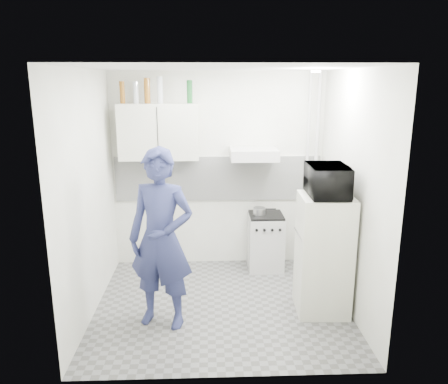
{
  "coord_description": "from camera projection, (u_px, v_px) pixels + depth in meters",
  "views": [
    {
      "loc": [
        -0.14,
        -4.49,
        2.47
      ],
      "look_at": [
        0.04,
        0.3,
        1.25
      ],
      "focal_mm": 35.0,
      "sensor_mm": 36.0,
      "label": 1
    }
  ],
  "objects": [
    {
      "name": "person",
      "position": [
        161.0,
        239.0,
        4.38
      ],
      "size": [
        0.77,
        0.61,
        1.86
      ],
      "primitive_type": "imported",
      "rotation": [
        0.0,
        0.0,
        -0.28
      ],
      "color": "navy",
      "rests_on": "floor"
    },
    {
      "name": "wall_right",
      "position": [
        351.0,
        193.0,
        4.7
      ],
      "size": [
        0.0,
        2.6,
        2.6
      ],
      "primitive_type": "plane",
      "rotation": [
        1.57,
        0.0,
        -1.57
      ],
      "color": "white",
      "rests_on": "floor"
    },
    {
      "name": "bottle_c",
      "position": [
        147.0,
        91.0,
        5.39
      ],
      "size": [
        0.07,
        0.07,
        0.31
      ],
      "primitive_type": "cylinder",
      "color": "brown",
      "rests_on": "upper_cabinet"
    },
    {
      "name": "upper_cabinet",
      "position": [
        159.0,
        132.0,
        5.52
      ],
      "size": [
        1.0,
        0.35,
        0.7
      ],
      "primitive_type": "cube",
      "color": "beige",
      "rests_on": "wall_back"
    },
    {
      "name": "wall_back",
      "position": [
        218.0,
        171.0,
        5.85
      ],
      "size": [
        2.8,
        0.0,
        2.8
      ],
      "primitive_type": "plane",
      "rotation": [
        1.57,
        0.0,
        0.0
      ],
      "color": "white",
      "rests_on": "floor"
    },
    {
      "name": "ceiling_spot_fixture",
      "position": [
        316.0,
        71.0,
        4.56
      ],
      "size": [
        0.1,
        0.1,
        0.02
      ],
      "primitive_type": "cylinder",
      "color": "white",
      "rests_on": "ceiling"
    },
    {
      "name": "wall_left",
      "position": [
        88.0,
        196.0,
        4.59
      ],
      "size": [
        0.0,
        2.6,
        2.6
      ],
      "primitive_type": "plane",
      "rotation": [
        1.57,
        0.0,
        1.57
      ],
      "color": "white",
      "rests_on": "floor"
    },
    {
      "name": "fridge",
      "position": [
        323.0,
        254.0,
        4.71
      ],
      "size": [
        0.57,
        0.57,
        1.31
      ],
      "primitive_type": "cube",
      "rotation": [
        0.0,
        0.0,
        -0.04
      ],
      "color": "beige",
      "rests_on": "floor"
    },
    {
      "name": "ceiling",
      "position": [
        221.0,
        68.0,
        4.32
      ],
      "size": [
        2.8,
        2.8,
        0.0
      ],
      "primitive_type": "plane",
      "color": "white",
      "rests_on": "wall_back"
    },
    {
      "name": "bottle_d",
      "position": [
        160.0,
        90.0,
        5.39
      ],
      "size": [
        0.07,
        0.07,
        0.33
      ],
      "primitive_type": "cylinder",
      "color": "#B2B7BC",
      "rests_on": "upper_cabinet"
    },
    {
      "name": "bottle_a",
      "position": [
        122.0,
        92.0,
        5.38
      ],
      "size": [
        0.06,
        0.06,
        0.27
      ],
      "primitive_type": "cylinder",
      "color": "brown",
      "rests_on": "upper_cabinet"
    },
    {
      "name": "range_hood",
      "position": [
        254.0,
        154.0,
        5.56
      ],
      "size": [
        0.6,
        0.5,
        0.14
      ],
      "primitive_type": "cube",
      "color": "beige",
      "rests_on": "wall_back"
    },
    {
      "name": "pipe_b",
      "position": [
        306.0,
        171.0,
        5.82
      ],
      "size": [
        0.04,
        0.04,
        2.6
      ],
      "primitive_type": "cylinder",
      "color": "beige",
      "rests_on": "floor"
    },
    {
      "name": "backsplash",
      "position": [
        218.0,
        178.0,
        5.86
      ],
      "size": [
        2.74,
        0.03,
        0.6
      ],
      "primitive_type": "cube",
      "color": "white",
      "rests_on": "wall_back"
    },
    {
      "name": "stove_top",
      "position": [
        266.0,
        215.0,
        5.77
      ],
      "size": [
        0.44,
        0.44,
        0.03
      ],
      "primitive_type": "cube",
      "color": "black",
      "rests_on": "stove"
    },
    {
      "name": "microwave",
      "position": [
        328.0,
        181.0,
        4.5
      ],
      "size": [
        0.59,
        0.41,
        0.32
      ],
      "primitive_type": "imported",
      "rotation": [
        0.0,
        0.0,
        1.55
      ],
      "color": "black",
      "rests_on": "fridge"
    },
    {
      "name": "saucepan",
      "position": [
        259.0,
        211.0,
        5.75
      ],
      "size": [
        0.16,
        0.16,
        0.09
      ],
      "primitive_type": "cylinder",
      "color": "silver",
      "rests_on": "stove_top"
    },
    {
      "name": "stove",
      "position": [
        265.0,
        242.0,
        5.87
      ],
      "size": [
        0.46,
        0.46,
        0.73
      ],
      "primitive_type": "cube",
      "color": "beige",
      "rests_on": "floor"
    },
    {
      "name": "bottle_e",
      "position": [
        190.0,
        92.0,
        5.41
      ],
      "size": [
        0.07,
        0.07,
        0.28
      ],
      "primitive_type": "cylinder",
      "color": "#144C1E",
      "rests_on": "upper_cabinet"
    },
    {
      "name": "bottle_b",
      "position": [
        136.0,
        93.0,
        5.39
      ],
      "size": [
        0.07,
        0.07,
        0.26
      ],
      "primitive_type": "cylinder",
      "color": "#B2B7BC",
      "rests_on": "upper_cabinet"
    },
    {
      "name": "pipe_a",
      "position": [
        315.0,
        171.0,
        5.82
      ],
      "size": [
        0.05,
        0.05,
        2.6
      ],
      "primitive_type": "cylinder",
      "color": "beige",
      "rests_on": "floor"
    },
    {
      "name": "floor",
      "position": [
        221.0,
        305.0,
        4.96
      ],
      "size": [
        2.8,
        2.8,
        0.0
      ],
      "primitive_type": "plane",
      "color": "slate",
      "rests_on": "ground"
    }
  ]
}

